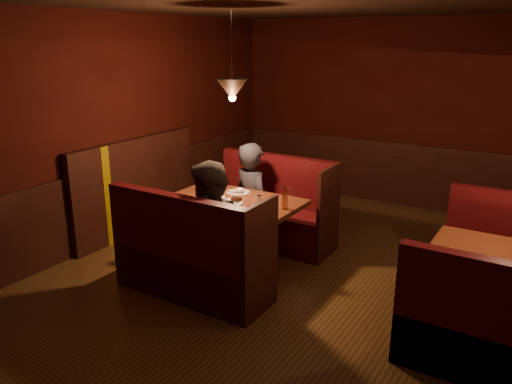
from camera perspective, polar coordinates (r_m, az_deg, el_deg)
The scene contains 8 objects.
room at distance 5.06m, azimuth 4.93°, elevation -0.32°, with size 6.02×7.02×2.92m.
main_table at distance 5.73m, azimuth -2.41°, elevation -2.67°, with size 1.52×0.92×1.06m.
main_bench_far at distance 6.50m, azimuth 1.99°, elevation -2.73°, with size 1.67×0.60×1.14m.
main_bench_near at distance 5.19m, azimuth -7.61°, elevation -8.14°, with size 1.67×0.60×1.14m.
second_table at distance 5.00m, azimuth 26.92°, elevation -8.42°, with size 1.34×0.86×0.76m.
second_bench_near at distance 4.38m, azimuth 25.83°, elevation -15.19°, with size 1.48×0.56×1.06m.
diner_a at distance 6.20m, azimuth -0.41°, elevation 1.09°, with size 0.62×0.41×1.71m, color #23242A.
diner_b at distance 5.06m, azimuth -5.23°, elevation -2.47°, with size 0.85×0.66×1.75m, color #3C3730.
Camera 1 is at (1.89, -4.28, 2.54)m, focal length 35.00 mm.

